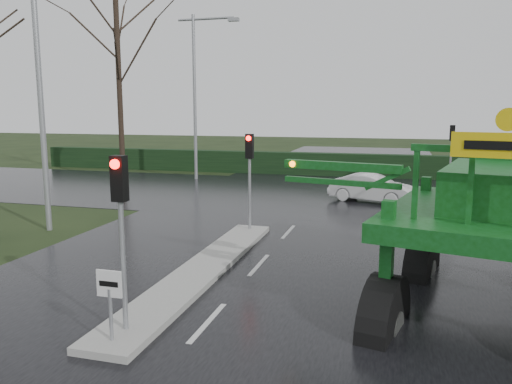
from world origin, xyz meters
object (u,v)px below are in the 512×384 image
(traffic_signal_mid, at_px, (250,161))
(white_sedan, at_px, (371,202))
(traffic_signal_near, at_px, (120,206))
(street_light_left_far, at_px, (199,82))
(keep_left_sign, at_px, (110,294))
(crop_sprayer, at_px, (392,200))
(traffic_signal_far, at_px, (452,142))
(street_light_left_near, at_px, (45,62))

(traffic_signal_mid, bearing_deg, white_sedan, 62.58)
(traffic_signal_near, relative_size, traffic_signal_mid, 1.00)
(traffic_signal_near, height_order, street_light_left_far, street_light_left_far)
(keep_left_sign, bearing_deg, traffic_signal_mid, 90.00)
(keep_left_sign, height_order, crop_sprayer, crop_sprayer)
(traffic_signal_mid, relative_size, traffic_signal_far, 1.00)
(street_light_left_near, xyz_separation_m, crop_sprayer, (11.75, -4.97, -3.40))
(street_light_left_near, height_order, crop_sprayer, street_light_left_near)
(keep_left_sign, distance_m, traffic_signal_mid, 9.12)
(keep_left_sign, xyz_separation_m, traffic_signal_mid, (0.00, 8.99, 1.53))
(keep_left_sign, bearing_deg, street_light_left_near, 132.59)
(keep_left_sign, relative_size, street_light_left_near, 0.14)
(crop_sprayer, bearing_deg, street_light_left_far, 134.93)
(keep_left_sign, xyz_separation_m, white_sedan, (3.87, 16.45, -1.06))
(keep_left_sign, height_order, street_light_left_near, street_light_left_near)
(traffic_signal_mid, relative_size, white_sedan, 0.88)
(traffic_signal_far, relative_size, street_light_left_near, 0.35)
(traffic_signal_far, distance_m, white_sedan, 6.91)
(keep_left_sign, height_order, white_sedan, keep_left_sign)
(traffic_signal_near, bearing_deg, white_sedan, 76.37)
(street_light_left_far, bearing_deg, traffic_signal_mid, -61.14)
(street_light_left_far, bearing_deg, crop_sprayer, -58.22)
(traffic_signal_near, height_order, street_light_left_near, street_light_left_near)
(street_light_left_near, bearing_deg, traffic_signal_near, -45.47)
(traffic_signal_mid, xyz_separation_m, white_sedan, (3.87, 7.46, -2.59))
(keep_left_sign, height_order, traffic_signal_mid, traffic_signal_mid)
(keep_left_sign, bearing_deg, traffic_signal_near, 90.00)
(street_light_left_near, xyz_separation_m, white_sedan, (10.76, 8.95, -5.99))
(traffic_signal_mid, height_order, crop_sprayer, crop_sprayer)
(traffic_signal_near, height_order, crop_sprayer, crop_sprayer)
(white_sedan, bearing_deg, street_light_left_far, 80.84)
(traffic_signal_far, bearing_deg, street_light_left_far, 0.03)
(street_light_left_far, xyz_separation_m, white_sedan, (10.76, -5.05, -5.99))
(traffic_signal_near, xyz_separation_m, white_sedan, (3.87, 15.96, -2.59))
(keep_left_sign, xyz_separation_m, traffic_signal_near, (0.00, 0.49, 1.53))
(street_light_left_near, relative_size, street_light_left_far, 1.00)
(white_sedan, bearing_deg, keep_left_sign, -177.26)
(crop_sprayer, bearing_deg, traffic_signal_near, -144.09)
(traffic_signal_near, xyz_separation_m, traffic_signal_mid, (0.00, 8.50, 0.00))
(street_light_left_far, bearing_deg, street_light_left_near, -90.00)
(traffic_signal_near, distance_m, white_sedan, 16.62)
(keep_left_sign, distance_m, crop_sprayer, 5.69)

